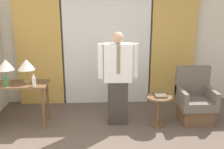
{
  "coord_description": "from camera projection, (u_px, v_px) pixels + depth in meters",
  "views": [
    {
      "loc": [
        -0.16,
        -2.32,
        2.06
      ],
      "look_at": [
        0.05,
        1.66,
        0.96
      ],
      "focal_mm": 40.0,
      "sensor_mm": 36.0,
      "label": 1
    }
  ],
  "objects": [
    {
      "name": "bottle_by_lamp",
      "position": [
        34.0,
        82.0,
        4.12
      ],
      "size": [
        0.06,
        0.06,
        0.2
      ],
      "color": "silver",
      "rests_on": "desk"
    },
    {
      "name": "table_lamp_right",
      "position": [
        26.0,
        65.0,
        4.29
      ],
      "size": [
        0.3,
        0.3,
        0.41
      ],
      "color": "#9E7F47",
      "rests_on": "desk"
    },
    {
      "name": "bottle_near_edge",
      "position": [
        6.0,
        81.0,
        4.13
      ],
      "size": [
        0.08,
        0.08,
        0.2
      ],
      "color": "#336638",
      "rests_on": "desk"
    },
    {
      "name": "curtain_drape_left",
      "position": [
        39.0,
        44.0,
        5.11
      ],
      "size": [
        0.94,
        0.06,
        2.58
      ],
      "color": "gold",
      "rests_on": "ground_plane"
    },
    {
      "name": "wall_back",
      "position": [
        107.0,
        40.0,
        5.29
      ],
      "size": [
        10.0,
        0.06,
        2.7
      ],
      "color": "silver",
      "rests_on": "ground_plane"
    },
    {
      "name": "armchair",
      "position": [
        195.0,
        102.0,
        4.55
      ],
      "size": [
        0.63,
        0.58,
        0.99
      ],
      "color": "brown",
      "rests_on": "ground_plane"
    },
    {
      "name": "table_lamp_left",
      "position": [
        6.0,
        65.0,
        4.28
      ],
      "size": [
        0.3,
        0.3,
        0.41
      ],
      "color": "#9E7F47",
      "rests_on": "desk"
    },
    {
      "name": "curtain_drape_right",
      "position": [
        173.0,
        43.0,
        5.25
      ],
      "size": [
        0.94,
        0.06,
        2.58
      ],
      "color": "gold",
      "rests_on": "ground_plane"
    },
    {
      "name": "side_table",
      "position": [
        158.0,
        106.0,
        4.35
      ],
      "size": [
        0.45,
        0.45,
        0.55
      ],
      "color": "brown",
      "rests_on": "ground_plane"
    },
    {
      "name": "curtain_sheer_center",
      "position": [
        107.0,
        44.0,
        5.18
      ],
      "size": [
        1.79,
        0.06,
        2.58
      ],
      "color": "white",
      "rests_on": "ground_plane"
    },
    {
      "name": "person",
      "position": [
        118.0,
        76.0,
        4.3
      ],
      "size": [
        0.69,
        0.23,
        1.64
      ],
      "color": "#38332D",
      "rests_on": "ground_plane"
    },
    {
      "name": "desk",
      "position": [
        17.0,
        91.0,
        4.33
      ],
      "size": [
        1.06,
        0.49,
        0.76
      ],
      "color": "brown",
      "rests_on": "ground_plane"
    },
    {
      "name": "book",
      "position": [
        160.0,
        95.0,
        4.31
      ],
      "size": [
        0.2,
        0.24,
        0.03
      ],
      "color": "brown",
      "rests_on": "side_table"
    }
  ]
}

